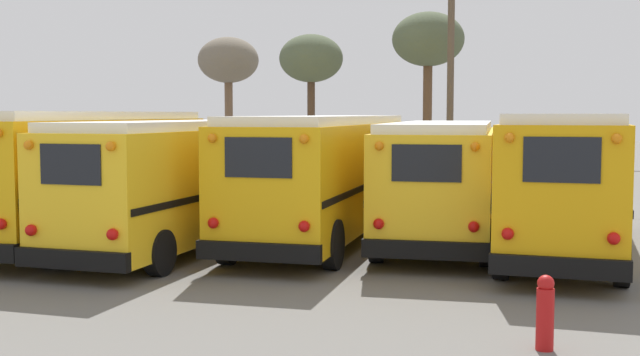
{
  "coord_description": "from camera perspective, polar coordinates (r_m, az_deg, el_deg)",
  "views": [
    {
      "loc": [
        5.03,
        -19.35,
        3.21
      ],
      "look_at": [
        0.0,
        -0.2,
        1.61
      ],
      "focal_mm": 45.0,
      "sensor_mm": 36.0,
      "label": 1
    }
  ],
  "objects": [
    {
      "name": "ground_plane",
      "position": [
        20.25,
        0.14,
        -4.5
      ],
      "size": [
        160.0,
        160.0,
        0.0
      ],
      "primitive_type": "plane",
      "color": "#66635E"
    },
    {
      "name": "school_bus_0",
      "position": [
        21.23,
        -16.04,
        0.56
      ],
      "size": [
        2.85,
        10.48,
        3.25
      ],
      "color": "#EAAA0F",
      "rests_on": "ground"
    },
    {
      "name": "school_bus_1",
      "position": [
        19.93,
        -8.81,
        0.07
      ],
      "size": [
        2.87,
        10.57,
        3.04
      ],
      "color": "yellow",
      "rests_on": "ground"
    },
    {
      "name": "school_bus_2",
      "position": [
        20.43,
        0.42,
        0.44
      ],
      "size": [
        2.58,
        10.67,
        3.15
      ],
      "color": "#EAAA0F",
      "rests_on": "ground"
    },
    {
      "name": "school_bus_3",
      "position": [
        20.5,
        8.73,
        0.17
      ],
      "size": [
        2.88,
        9.76,
        2.99
      ],
      "color": "yellow",
      "rests_on": "ground"
    },
    {
      "name": "school_bus_4",
      "position": [
        19.27,
        16.99,
        0.07
      ],
      "size": [
        2.89,
        10.01,
        3.2
      ],
      "color": "#E5A00C",
      "rests_on": "ground"
    },
    {
      "name": "utility_pole",
      "position": [
        32.15,
        9.27,
        7.23
      ],
      "size": [
        1.8,
        0.27,
        9.07
      ],
      "color": "brown",
      "rests_on": "ground"
    },
    {
      "name": "bare_tree_0",
      "position": [
        40.01,
        -6.54,
        8.15
      ],
      "size": [
        2.99,
        2.99,
        6.95
      ],
      "color": "brown",
      "rests_on": "ground"
    },
    {
      "name": "bare_tree_1",
      "position": [
        34.49,
        7.7,
        9.54
      ],
      "size": [
        3.04,
        3.04,
        7.47
      ],
      "color": "brown",
      "rests_on": "ground"
    },
    {
      "name": "bare_tree_2",
      "position": [
        35.32,
        -0.64,
        8.34
      ],
      "size": [
        2.79,
        2.79,
        6.65
      ],
      "color": "#473323",
      "rests_on": "ground"
    },
    {
      "name": "fence_line",
      "position": [
        27.37,
        4.08,
        -0.05
      ],
      "size": [
        19.68,
        0.06,
        1.42
      ],
      "color": "#939399",
      "rests_on": "ground"
    },
    {
      "name": "fire_hydrant",
      "position": [
        11.41,
        15.72,
        -9.18
      ],
      "size": [
        0.24,
        0.24,
        1.03
      ],
      "color": "#B21414",
      "rests_on": "ground"
    }
  ]
}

